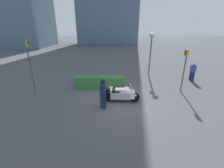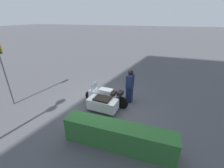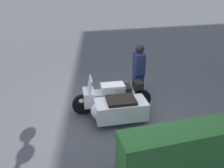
{
  "view_description": "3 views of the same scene",
  "coord_description": "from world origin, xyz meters",
  "px_view_note": "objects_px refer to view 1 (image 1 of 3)",
  "views": [
    {
      "loc": [
        -0.79,
        -8.62,
        4.44
      ],
      "look_at": [
        -0.44,
        -0.04,
        1.18
      ],
      "focal_mm": 24.0,
      "sensor_mm": 36.0,
      "label": 1
    },
    {
      "loc": [
        -2.37,
        6.14,
        4.17
      ],
      "look_at": [
        -0.31,
        0.08,
        1.31
      ],
      "focal_mm": 24.0,
      "sensor_mm": 36.0,
      "label": 2
    },
    {
      "loc": [
        1.61,
        5.39,
        3.6
      ],
      "look_at": [
        0.16,
        0.09,
        1.01
      ],
      "focal_mm": 35.0,
      "sensor_mm": 36.0,
      "label": 3
    }
  ],
  "objects_px": {
    "police_motorcycle": "(121,93)",
    "hedge_bush_curbside": "(100,82)",
    "traffic_light_near": "(185,64)",
    "pedestrian_bystander": "(193,72)",
    "officer_rider": "(103,92)",
    "twin_lamp_post": "(151,42)",
    "traffic_light_far": "(30,61)"
  },
  "relations": [
    {
      "from": "traffic_light_far",
      "to": "traffic_light_near",
      "type": "bearing_deg",
      "value": -13.96
    },
    {
      "from": "police_motorcycle",
      "to": "hedge_bush_curbside",
      "type": "distance_m",
      "value": 2.56
    },
    {
      "from": "police_motorcycle",
      "to": "hedge_bush_curbside",
      "type": "bearing_deg",
      "value": 128.4
    },
    {
      "from": "police_motorcycle",
      "to": "hedge_bush_curbside",
      "type": "height_order",
      "value": "police_motorcycle"
    },
    {
      "from": "twin_lamp_post",
      "to": "traffic_light_near",
      "type": "relative_size",
      "value": 1.32
    },
    {
      "from": "officer_rider",
      "to": "traffic_light_near",
      "type": "distance_m",
      "value": 6.17
    },
    {
      "from": "hedge_bush_curbside",
      "to": "pedestrian_bystander",
      "type": "bearing_deg",
      "value": 9.61
    },
    {
      "from": "twin_lamp_post",
      "to": "pedestrian_bystander",
      "type": "distance_m",
      "value": 4.49
    },
    {
      "from": "twin_lamp_post",
      "to": "traffic_light_far",
      "type": "bearing_deg",
      "value": -156.49
    },
    {
      "from": "officer_rider",
      "to": "twin_lamp_post",
      "type": "distance_m",
      "value": 7.96
    },
    {
      "from": "pedestrian_bystander",
      "to": "officer_rider",
      "type": "bearing_deg",
      "value": 24.06
    },
    {
      "from": "police_motorcycle",
      "to": "traffic_light_near",
      "type": "relative_size",
      "value": 0.79
    },
    {
      "from": "police_motorcycle",
      "to": "twin_lamp_post",
      "type": "distance_m",
      "value": 6.75
    },
    {
      "from": "police_motorcycle",
      "to": "traffic_light_far",
      "type": "xyz_separation_m",
      "value": [
        -5.99,
        1.19,
        1.92
      ]
    },
    {
      "from": "officer_rider",
      "to": "traffic_light_near",
      "type": "relative_size",
      "value": 0.6
    },
    {
      "from": "traffic_light_near",
      "to": "police_motorcycle",
      "type": "bearing_deg",
      "value": 3.51
    },
    {
      "from": "police_motorcycle",
      "to": "pedestrian_bystander",
      "type": "distance_m",
      "value": 7.5
    },
    {
      "from": "pedestrian_bystander",
      "to": "hedge_bush_curbside",
      "type": "bearing_deg",
      "value": 3.48
    },
    {
      "from": "officer_rider",
      "to": "hedge_bush_curbside",
      "type": "distance_m",
      "value": 3.2
    },
    {
      "from": "police_motorcycle",
      "to": "traffic_light_near",
      "type": "distance_m",
      "value": 4.94
    },
    {
      "from": "hedge_bush_curbside",
      "to": "twin_lamp_post",
      "type": "xyz_separation_m",
      "value": [
        4.71,
        3.1,
        2.77
      ]
    },
    {
      "from": "police_motorcycle",
      "to": "twin_lamp_post",
      "type": "relative_size",
      "value": 0.6
    },
    {
      "from": "hedge_bush_curbside",
      "to": "traffic_light_near",
      "type": "height_order",
      "value": "traffic_light_near"
    },
    {
      "from": "officer_rider",
      "to": "traffic_light_near",
      "type": "height_order",
      "value": "traffic_light_near"
    },
    {
      "from": "officer_rider",
      "to": "pedestrian_bystander",
      "type": "relative_size",
      "value": 1.13
    },
    {
      "from": "officer_rider",
      "to": "traffic_light_far",
      "type": "bearing_deg",
      "value": 161.19
    },
    {
      "from": "traffic_light_near",
      "to": "traffic_light_far",
      "type": "bearing_deg",
      "value": -11.0
    },
    {
      "from": "police_motorcycle",
      "to": "hedge_bush_curbside",
      "type": "xyz_separation_m",
      "value": [
        -1.44,
        2.12,
        -0.0
      ]
    },
    {
      "from": "twin_lamp_post",
      "to": "traffic_light_near",
      "type": "distance_m",
      "value": 4.42
    },
    {
      "from": "police_motorcycle",
      "to": "pedestrian_bystander",
      "type": "bearing_deg",
      "value": 31.88
    },
    {
      "from": "pedestrian_bystander",
      "to": "traffic_light_near",
      "type": "bearing_deg",
      "value": 41.86
    },
    {
      "from": "police_motorcycle",
      "to": "officer_rider",
      "type": "bearing_deg",
      "value": -133.37
    }
  ]
}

